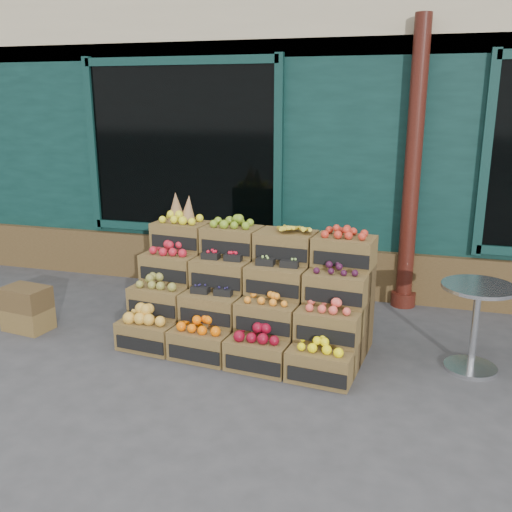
# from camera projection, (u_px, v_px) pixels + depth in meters

# --- Properties ---
(ground) EXTENTS (60.00, 60.00, 0.00)m
(ground) POSITION_uv_depth(u_px,v_px,m) (255.00, 368.00, 5.13)
(ground) COLOR #3B3B3D
(ground) RESTS_ON ground
(shop_facade) EXTENTS (12.00, 6.24, 4.80)m
(shop_facade) POSITION_uv_depth(u_px,v_px,m) (345.00, 95.00, 9.21)
(shop_facade) COLOR #0D2C28
(shop_facade) RESTS_ON ground
(crate_display) EXTENTS (2.37, 1.32, 1.43)m
(crate_display) POSITION_uv_depth(u_px,v_px,m) (248.00, 301.00, 5.56)
(crate_display) COLOR brown
(crate_display) RESTS_ON ground
(spare_crates) EXTENTS (0.50, 0.38, 0.46)m
(spare_crates) POSITION_uv_depth(u_px,v_px,m) (27.00, 308.00, 5.94)
(spare_crates) COLOR brown
(spare_crates) RESTS_ON ground
(bistro_table) EXTENTS (0.63, 0.63, 0.79)m
(bistro_table) POSITION_uv_depth(u_px,v_px,m) (476.00, 317.00, 4.99)
(bistro_table) COLOR silver
(bistro_table) RESTS_ON ground
(shopkeeper) EXTENTS (0.71, 0.54, 1.78)m
(shopkeeper) POSITION_uv_depth(u_px,v_px,m) (226.00, 211.00, 7.65)
(shopkeeper) COLOR #175025
(shopkeeper) RESTS_ON ground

